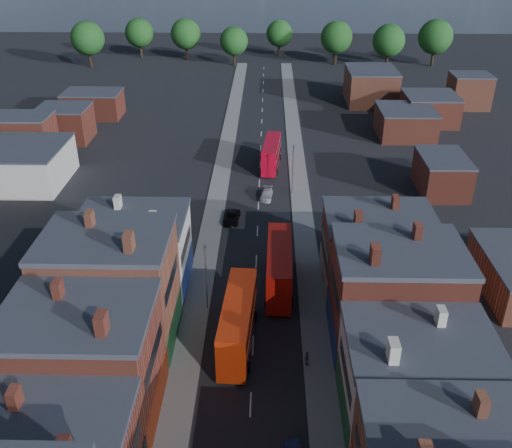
{
  "coord_description": "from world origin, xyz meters",
  "views": [
    {
      "loc": [
        1.29,
        -21.13,
        38.54
      ],
      "look_at": [
        0.0,
        38.75,
        6.1
      ],
      "focal_mm": 40.0,
      "sensor_mm": 36.0,
      "label": 1
    }
  ],
  "objects_px": {
    "bus_0": "(238,322)",
    "car_2": "(232,217)",
    "bus_2": "(271,153)",
    "car_3": "(267,194)",
    "ped_3": "(307,358)",
    "bus_1": "(279,266)"
  },
  "relations": [
    {
      "from": "bus_2",
      "to": "bus_0",
      "type": "bearing_deg",
      "value": -88.66
    },
    {
      "from": "bus_2",
      "to": "car_2",
      "type": "height_order",
      "value": "bus_2"
    },
    {
      "from": "bus_0",
      "to": "bus_1",
      "type": "xyz_separation_m",
      "value": [
        4.28,
        10.26,
        0.01
      ]
    },
    {
      "from": "car_3",
      "to": "bus_1",
      "type": "bearing_deg",
      "value": -80.17
    },
    {
      "from": "car_3",
      "to": "ped_3",
      "type": "distance_m",
      "value": 37.54
    },
    {
      "from": "bus_1",
      "to": "ped_3",
      "type": "distance_m",
      "value": 13.67
    },
    {
      "from": "car_2",
      "to": "ped_3",
      "type": "xyz_separation_m",
      "value": [
        9.05,
        -29.58,
        0.27
      ]
    },
    {
      "from": "bus_2",
      "to": "car_3",
      "type": "bearing_deg",
      "value": -87.91
    },
    {
      "from": "ped_3",
      "to": "car_2",
      "type": "bearing_deg",
      "value": 25.48
    },
    {
      "from": "bus_2",
      "to": "ped_3",
      "type": "bearing_deg",
      "value": -80.58
    },
    {
      "from": "bus_1",
      "to": "car_3",
      "type": "distance_m",
      "value": 24.18
    },
    {
      "from": "bus_1",
      "to": "car_2",
      "type": "relative_size",
      "value": 2.67
    },
    {
      "from": "car_2",
      "to": "car_3",
      "type": "relative_size",
      "value": 1.09
    },
    {
      "from": "bus_1",
      "to": "car_2",
      "type": "distance_m",
      "value": 17.69
    },
    {
      "from": "bus_1",
      "to": "car_2",
      "type": "xyz_separation_m",
      "value": [
        -6.53,
        16.29,
        -2.22
      ]
    },
    {
      "from": "car_3",
      "to": "bus_2",
      "type": "bearing_deg",
      "value": 92.59
    },
    {
      "from": "bus_0",
      "to": "car_3",
      "type": "bearing_deg",
      "value": 89.0
    },
    {
      "from": "car_2",
      "to": "ped_3",
      "type": "bearing_deg",
      "value": -69.0
    },
    {
      "from": "bus_2",
      "to": "car_3",
      "type": "xyz_separation_m",
      "value": [
        -0.76,
        -12.45,
        -1.9
      ]
    },
    {
      "from": "bus_0",
      "to": "car_2",
      "type": "bearing_deg",
      "value": 98.34
    },
    {
      "from": "car_3",
      "to": "bus_0",
      "type": "bearing_deg",
      "value": -88.43
    },
    {
      "from": "bus_0",
      "to": "car_2",
      "type": "relative_size",
      "value": 2.68
    }
  ]
}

